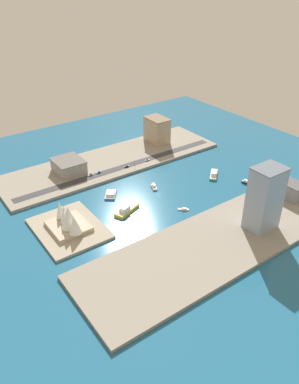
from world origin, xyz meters
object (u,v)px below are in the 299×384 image
(ferry_yellow_fast, at_px, (127,210))
(van_white, at_px, (147,160))
(warehouse_low_gray, at_px, (282,185))
(hatchback_blue, at_px, (99,172))
(yacht_sleek_gray, at_px, (154,187))
(carpark_squat_concrete, at_px, (69,166))
(catamaran_blue, at_px, (111,194))
(traffic_light_waterfront, at_px, (135,162))
(opera_landmark, at_px, (68,219))
(sedan_silver, at_px, (91,175))
(patrol_launch_navy, at_px, (248,183))
(sailboat_small_white, at_px, (183,209))
(apartment_midrise_tan, at_px, (157,130))
(suv_black, at_px, (127,166))
(tower_tall_glass, at_px, (265,199))
(ferry_green_doubledeck, at_px, (214,174))

(ferry_yellow_fast, distance_m, van_white, 94.39)
(warehouse_low_gray, xyz_separation_m, hatchback_blue, (129.38, 116.17, -6.44))
(yacht_sleek_gray, bearing_deg, carpark_squat_concrete, 35.74)
(warehouse_low_gray, xyz_separation_m, van_white, (123.92, 60.67, -6.42))
(catamaran_blue, relative_size, traffic_light_waterfront, 2.97)
(opera_landmark, bearing_deg, sedan_silver, -39.20)
(traffic_light_waterfront, bearing_deg, patrol_launch_navy, -142.03)
(sailboat_small_white, relative_size, apartment_midrise_tan, 0.31)
(warehouse_low_gray, relative_size, opera_landmark, 1.14)
(suv_black, bearing_deg, ferry_yellow_fast, 147.05)
(yacht_sleek_gray, relative_size, opera_landmark, 0.32)
(tower_tall_glass, height_order, sedan_silver, tower_tall_glass)
(ferry_yellow_fast, height_order, traffic_light_waterfront, traffic_light_waterfront)
(sailboat_small_white, xyz_separation_m, ferry_yellow_fast, (26.27, 40.84, 1.23))
(carpark_squat_concrete, height_order, van_white, carpark_squat_concrete)
(ferry_yellow_fast, xyz_separation_m, sedan_silver, (70.93, -3.54, 1.40))
(sailboat_small_white, relative_size, van_white, 1.98)
(van_white, bearing_deg, sailboat_small_white, 163.43)
(apartment_midrise_tan, bearing_deg, ferry_yellow_fast, 133.28)
(catamaran_blue, bearing_deg, apartment_midrise_tan, -56.12)
(ferry_green_doubledeck, distance_m, sedan_silver, 122.11)
(catamaran_blue, height_order, carpark_squat_concrete, carpark_squat_concrete)
(ferry_yellow_fast, height_order, yacht_sleek_gray, ferry_yellow_fast)
(tower_tall_glass, xyz_separation_m, carpark_squat_concrete, (173.28, 81.82, -19.55))
(suv_black, height_order, sedan_silver, sedan_silver)
(ferry_yellow_fast, xyz_separation_m, catamaran_blue, (30.43, -2.32, -0.48))
(suv_black, distance_m, sedan_silver, 39.35)
(carpark_squat_concrete, height_order, hatchback_blue, carpark_squat_concrete)
(sailboat_small_white, bearing_deg, suv_black, -1.05)
(ferry_yellow_fast, bearing_deg, yacht_sleek_gray, -66.52)
(opera_landmark, bearing_deg, carpark_squat_concrete, -25.35)
(carpark_squat_concrete, distance_m, sedan_silver, 24.64)
(sailboat_small_white, xyz_separation_m, tower_tall_glass, (-56.13, -31.18, 27.78))
(patrol_launch_navy, bearing_deg, traffic_light_waterfront, 37.97)
(carpark_squat_concrete, bearing_deg, ferry_yellow_fast, -173.85)
(patrol_launch_navy, height_order, apartment_midrise_tan, apartment_midrise_tan)
(carpark_squat_concrete, relative_size, hatchback_blue, 6.63)
(apartment_midrise_tan, xyz_separation_m, opera_landmark, (-96.31, 157.64, -6.62))
(yacht_sleek_gray, bearing_deg, ferry_green_doubledeck, -103.54)
(tower_tall_glass, distance_m, warehouse_low_gray, 64.35)
(suv_black, height_order, traffic_light_waterfront, traffic_light_waterfront)
(yacht_sleek_gray, relative_size, sedan_silver, 2.44)
(sailboat_small_white, bearing_deg, traffic_light_waterfront, -5.90)
(apartment_midrise_tan, bearing_deg, sedan_silver, 106.03)
(warehouse_low_gray, bearing_deg, sailboat_small_white, 69.83)
(patrol_launch_navy, relative_size, opera_landmark, 0.37)
(sailboat_small_white, bearing_deg, opera_landmark, 71.55)
(catamaran_blue, bearing_deg, hatchback_blue, -14.28)
(ferry_green_doubledeck, bearing_deg, catamaran_blue, 75.21)
(patrol_launch_navy, distance_m, van_white, 106.70)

